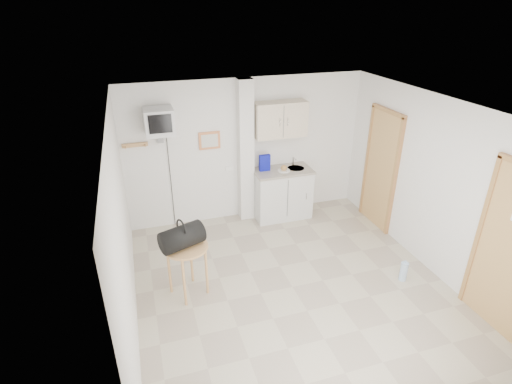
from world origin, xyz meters
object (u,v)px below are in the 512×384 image
object	(u,v)px
crt_television	(159,122)
duffel_bag	(182,237)
round_table	(186,254)
water_bottle	(404,271)

from	to	relation	value
crt_television	duffel_bag	bearing A→B (deg)	-89.19
crt_television	round_table	distance (m)	2.14
water_bottle	crt_television	bearing A→B (deg)	142.13
water_bottle	round_table	bearing A→B (deg)	167.70
crt_television	water_bottle	size ratio (longest dim) A/B	6.67
crt_television	round_table	size ratio (longest dim) A/B	2.86
duffel_bag	water_bottle	xyz separation A→B (m)	(2.99, -0.63, -0.76)
round_table	crt_television	bearing A→B (deg)	92.05
duffel_bag	water_bottle	distance (m)	3.15
round_table	water_bottle	size ratio (longest dim) A/B	2.33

